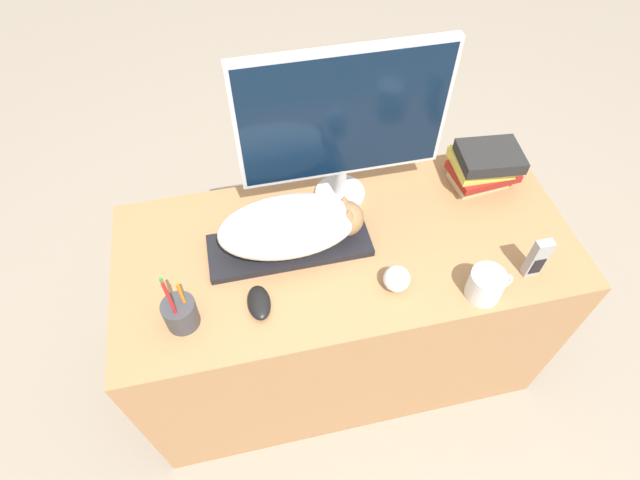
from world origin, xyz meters
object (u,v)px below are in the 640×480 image
at_px(coffee_mug, 486,285).
at_px(book_stack, 484,166).
at_px(pen_cup, 180,313).
at_px(baseball, 397,279).
at_px(keyboard, 290,246).
at_px(monitor, 343,121).
at_px(phone, 537,258).
at_px(cat, 293,226).
at_px(computer_mouse, 259,303).

bearing_deg(coffee_mug, book_stack, 68.15).
height_order(pen_cup, baseball, pen_cup).
distance_m(keyboard, baseball, 0.33).
xyz_separation_m(monitor, phone, (0.45, -0.41, -0.23)).
bearing_deg(book_stack, baseball, -139.93).
bearing_deg(baseball, phone, -5.58).
height_order(keyboard, phone, phone).
xyz_separation_m(cat, computer_mouse, (-0.13, -0.18, -0.08)).
distance_m(baseball, book_stack, 0.51).
distance_m(monitor, book_stack, 0.51).
bearing_deg(cat, coffee_mug, -29.60).
bearing_deg(book_stack, coffee_mug, -111.85).
bearing_deg(computer_mouse, phone, -4.26).
height_order(monitor, computer_mouse, monitor).
xyz_separation_m(cat, pen_cup, (-0.33, -0.18, -0.05)).
xyz_separation_m(monitor, book_stack, (0.45, -0.04, -0.22)).
bearing_deg(pen_cup, phone, -3.06).
distance_m(cat, coffee_mug, 0.55).
distance_m(computer_mouse, baseball, 0.38).
xyz_separation_m(cat, monitor, (0.18, 0.17, 0.20)).
bearing_deg(coffee_mug, baseball, 161.85).
relative_size(cat, book_stack, 1.97).
height_order(computer_mouse, book_stack, book_stack).
bearing_deg(phone, book_stack, 89.83).
xyz_separation_m(keyboard, phone, (0.65, -0.23, 0.06)).
relative_size(keyboard, baseball, 6.34).
bearing_deg(book_stack, monitor, 174.77).
xyz_separation_m(keyboard, book_stack, (0.65, 0.13, 0.06)).
relative_size(coffee_mug, book_stack, 0.60).
height_order(keyboard, book_stack, book_stack).
relative_size(cat, monitor, 0.70).
height_order(monitor, baseball, monitor).
xyz_separation_m(pen_cup, book_stack, (0.97, 0.31, 0.03)).
relative_size(coffee_mug, phone, 0.92).
xyz_separation_m(cat, book_stack, (0.63, 0.13, -0.02)).
relative_size(coffee_mug, baseball, 1.70).
relative_size(phone, book_stack, 0.65).
bearing_deg(phone, computer_mouse, 175.74).
bearing_deg(book_stack, phone, -90.17).
distance_m(monitor, computer_mouse, 0.54).
height_order(baseball, phone, phone).
height_order(computer_mouse, coffee_mug, coffee_mug).
xyz_separation_m(coffee_mug, baseball, (-0.23, 0.07, -0.01)).
bearing_deg(computer_mouse, keyboard, 56.94).
xyz_separation_m(phone, book_stack, (0.00, 0.36, 0.01)).
xyz_separation_m(baseball, book_stack, (0.39, 0.33, 0.04)).
relative_size(cat, baseball, 5.60).
xyz_separation_m(keyboard, computer_mouse, (-0.11, -0.18, 0.00)).
xyz_separation_m(coffee_mug, pen_cup, (-0.81, 0.09, 0.00)).
height_order(phone, book_stack, book_stack).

